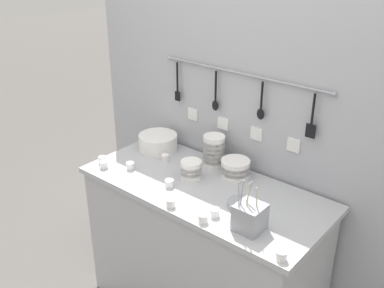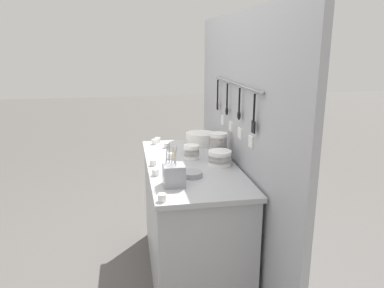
{
  "view_description": "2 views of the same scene",
  "coord_description": "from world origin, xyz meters",
  "px_view_note": "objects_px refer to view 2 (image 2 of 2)",
  "views": [
    {
      "loc": [
        1.26,
        -1.6,
        2.07
      ],
      "look_at": [
        -0.07,
        -0.02,
        1.09
      ],
      "focal_mm": 42.0,
      "sensor_mm": 36.0,
      "label": 1
    },
    {
      "loc": [
        2.42,
        -0.42,
        1.66
      ],
      "look_at": [
        0.05,
        0.0,
        1.01
      ],
      "focal_mm": 35.0,
      "sensor_mm": 36.0,
      "label": 2
    }
  ],
  "objects_px": {
    "steel_mixing_bowl": "(192,174)",
    "cup_edge_near": "(156,172)",
    "bowl_stack_wide_centre": "(218,145)",
    "cup_back_left": "(171,156)",
    "cup_centre": "(162,198)",
    "cup_back_right": "(154,142)",
    "cup_beside_plates": "(193,147)",
    "cup_front_left": "(153,162)",
    "cup_edge_far": "(167,145)",
    "bowl_stack_back_corner": "(220,158)",
    "cup_by_caddy": "(158,140)",
    "bowl_stack_short_front": "(191,152)",
    "plate_stack": "(200,139)",
    "cutlery_caddy": "(174,175)",
    "cup_front_right": "(167,172)"
  },
  "relations": [
    {
      "from": "cup_edge_near",
      "to": "cup_by_caddy",
      "type": "distance_m",
      "value": 0.81
    },
    {
      "from": "cutlery_caddy",
      "to": "bowl_stack_wide_centre",
      "type": "bearing_deg",
      "value": 142.19
    },
    {
      "from": "bowl_stack_back_corner",
      "to": "bowl_stack_short_front",
      "type": "bearing_deg",
      "value": -136.43
    },
    {
      "from": "bowl_stack_back_corner",
      "to": "cup_beside_plates",
      "type": "relative_size",
      "value": 3.49
    },
    {
      "from": "cup_beside_plates",
      "to": "steel_mixing_bowl",
      "type": "bearing_deg",
      "value": -10.77
    },
    {
      "from": "bowl_stack_short_front",
      "to": "cup_edge_near",
      "type": "xyz_separation_m",
      "value": [
        0.31,
        -0.28,
        -0.03
      ]
    },
    {
      "from": "cup_back_left",
      "to": "bowl_stack_wide_centre",
      "type": "bearing_deg",
      "value": 85.08
    },
    {
      "from": "cup_back_right",
      "to": "cup_beside_plates",
      "type": "relative_size",
      "value": 1.0
    },
    {
      "from": "cup_edge_far",
      "to": "cup_front_right",
      "type": "bearing_deg",
      "value": -5.72
    },
    {
      "from": "steel_mixing_bowl",
      "to": "cup_centre",
      "type": "xyz_separation_m",
      "value": [
        0.34,
        -0.22,
        0.0
      ]
    },
    {
      "from": "plate_stack",
      "to": "cup_centre",
      "type": "relative_size",
      "value": 5.19
    },
    {
      "from": "bowl_stack_wide_centre",
      "to": "cup_centre",
      "type": "xyz_separation_m",
      "value": [
        0.71,
        -0.48,
        -0.07
      ]
    },
    {
      "from": "cup_back_right",
      "to": "cup_by_caddy",
      "type": "xyz_separation_m",
      "value": [
        -0.05,
        0.03,
        0.0
      ]
    },
    {
      "from": "bowl_stack_back_corner",
      "to": "cup_by_caddy",
      "type": "xyz_separation_m",
      "value": [
        -0.68,
        -0.36,
        -0.03
      ]
    },
    {
      "from": "bowl_stack_wide_centre",
      "to": "plate_stack",
      "type": "height_order",
      "value": "bowl_stack_wide_centre"
    },
    {
      "from": "bowl_stack_wide_centre",
      "to": "steel_mixing_bowl",
      "type": "xyz_separation_m",
      "value": [
        0.37,
        -0.26,
        -0.07
      ]
    },
    {
      "from": "bowl_stack_wide_centre",
      "to": "cup_back_left",
      "type": "bearing_deg",
      "value": -94.92
    },
    {
      "from": "cup_back_left",
      "to": "cup_beside_plates",
      "type": "xyz_separation_m",
      "value": [
        -0.22,
        0.2,
        0.0
      ]
    },
    {
      "from": "steel_mixing_bowl",
      "to": "cutlery_caddy",
      "type": "bearing_deg",
      "value": -44.43
    },
    {
      "from": "cup_beside_plates",
      "to": "bowl_stack_wide_centre",
      "type": "bearing_deg",
      "value": 30.14
    },
    {
      "from": "cup_back_right",
      "to": "cup_edge_far",
      "type": "bearing_deg",
      "value": 35.0
    },
    {
      "from": "cup_edge_far",
      "to": "bowl_stack_short_front",
      "type": "bearing_deg",
      "value": 23.64
    },
    {
      "from": "steel_mixing_bowl",
      "to": "cup_back_left",
      "type": "distance_m",
      "value": 0.41
    },
    {
      "from": "cup_back_left",
      "to": "cup_beside_plates",
      "type": "bearing_deg",
      "value": 137.24
    },
    {
      "from": "cup_front_left",
      "to": "cup_centre",
      "type": "bearing_deg",
      "value": 0.0
    },
    {
      "from": "plate_stack",
      "to": "cup_by_caddy",
      "type": "relative_size",
      "value": 5.19
    },
    {
      "from": "plate_stack",
      "to": "cup_centre",
      "type": "xyz_separation_m",
      "value": [
        1.1,
        -0.42,
        -0.03
      ]
    },
    {
      "from": "cup_edge_near",
      "to": "cup_front_left",
      "type": "relative_size",
      "value": 1.0
    },
    {
      "from": "bowl_stack_back_corner",
      "to": "cup_beside_plates",
      "type": "height_order",
      "value": "bowl_stack_back_corner"
    },
    {
      "from": "steel_mixing_bowl",
      "to": "cup_edge_near",
      "type": "bearing_deg",
      "value": -106.55
    },
    {
      "from": "steel_mixing_bowl",
      "to": "cup_edge_far",
      "type": "height_order",
      "value": "cup_edge_far"
    },
    {
      "from": "cup_by_caddy",
      "to": "plate_stack",
      "type": "bearing_deg",
      "value": 70.34
    },
    {
      "from": "plate_stack",
      "to": "cup_front_left",
      "type": "distance_m",
      "value": 0.64
    },
    {
      "from": "cutlery_caddy",
      "to": "cup_front_left",
      "type": "xyz_separation_m",
      "value": [
        -0.4,
        -0.09,
        -0.04
      ]
    },
    {
      "from": "bowl_stack_wide_centre",
      "to": "bowl_stack_short_front",
      "type": "xyz_separation_m",
      "value": [
        -0.0,
        -0.2,
        -0.04
      ]
    },
    {
      "from": "bowl_stack_wide_centre",
      "to": "cup_back_left",
      "type": "relative_size",
      "value": 4.02
    },
    {
      "from": "bowl_stack_back_corner",
      "to": "steel_mixing_bowl",
      "type": "height_order",
      "value": "bowl_stack_back_corner"
    },
    {
      "from": "steel_mixing_bowl",
      "to": "cup_centre",
      "type": "height_order",
      "value": "cup_centre"
    },
    {
      "from": "cup_edge_near",
      "to": "cup_back_right",
      "type": "xyz_separation_m",
      "value": [
        -0.76,
        0.05,
        0.0
      ]
    },
    {
      "from": "bowl_stack_wide_centre",
      "to": "bowl_stack_back_corner",
      "type": "relative_size",
      "value": 1.15
    },
    {
      "from": "cup_edge_near",
      "to": "cutlery_caddy",
      "type": "bearing_deg",
      "value": 25.05
    },
    {
      "from": "cup_by_caddy",
      "to": "bowl_stack_short_front",
      "type": "bearing_deg",
      "value": 21.51
    },
    {
      "from": "cup_centre",
      "to": "cup_edge_far",
      "type": "bearing_deg",
      "value": 172.51
    },
    {
      "from": "steel_mixing_bowl",
      "to": "cup_by_caddy",
      "type": "xyz_separation_m",
      "value": [
        -0.87,
        -0.13,
        0.0
      ]
    },
    {
      "from": "cup_centre",
      "to": "cup_back_right",
      "type": "bearing_deg",
      "value": 177.55
    },
    {
      "from": "cup_front_left",
      "to": "cup_edge_far",
      "type": "relative_size",
      "value": 1.0
    },
    {
      "from": "steel_mixing_bowl",
      "to": "bowl_stack_wide_centre",
      "type": "bearing_deg",
      "value": 144.84
    },
    {
      "from": "cup_edge_near",
      "to": "cup_back_left",
      "type": "distance_m",
      "value": 0.36
    },
    {
      "from": "cup_edge_near",
      "to": "cup_back_left",
      "type": "height_order",
      "value": "same"
    },
    {
      "from": "plate_stack",
      "to": "cup_back_right",
      "type": "relative_size",
      "value": 5.19
    }
  ]
}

